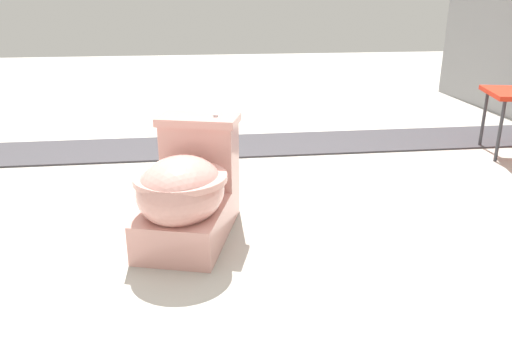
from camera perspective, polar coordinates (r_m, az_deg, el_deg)
name	(u,v)px	position (r m, az deg, el deg)	size (l,w,h in m)	color
ground_plane	(209,214)	(2.50, -5.40, -5.02)	(14.00, 14.00, 0.00)	#B7B2A8
gravel_strip	(271,144)	(3.62, 1.77, 3.01)	(0.56, 8.00, 0.01)	#423F44
toilet	(188,191)	(2.20, -7.79, -2.32)	(0.71, 0.53, 0.52)	#E09E93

